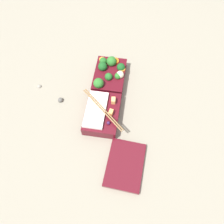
{
  "coord_description": "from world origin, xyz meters",
  "views": [
    {
      "loc": [
        0.47,
        0.09,
        0.75
      ],
      "look_at": [
        0.08,
        0.04,
        0.04
      ],
      "focal_mm": 35.0,
      "sensor_mm": 36.0,
      "label": 1
    }
  ],
  "objects": [
    {
      "name": "ground_plane",
      "position": [
        0.0,
        0.0,
        0.0
      ],
      "size": [
        3.0,
        3.0,
        0.0
      ],
      "primitive_type": "plane",
      "color": "gray"
    },
    {
      "name": "bento_tray_rice",
      "position": [
        0.09,
        0.0,
        0.03
      ],
      "size": [
        0.17,
        0.17,
        0.06
      ],
      "color": "#510F19",
      "rests_on": "ground_plane"
    },
    {
      "name": "bento_tray_vegetable",
      "position": [
        -0.1,
        -0.0,
        0.03
      ],
      "size": [
        0.17,
        0.13,
        0.08
      ],
      "color": "#510F19",
      "rests_on": "ground_plane"
    },
    {
      "name": "pebble_1",
      "position": [
        0.04,
        -0.18,
        0.01
      ],
      "size": [
        0.02,
        0.02,
        0.02
      ],
      "primitive_type": "sphere",
      "color": "#595651",
      "rests_on": "ground_plane"
    },
    {
      "name": "pebble_0",
      "position": [
        -0.02,
        -0.29,
        0.0
      ],
      "size": [
        0.02,
        0.02,
        0.02
      ],
      "primitive_type": "sphere",
      "color": "gray",
      "rests_on": "ground_plane"
    },
    {
      "name": "bento_lid",
      "position": [
        0.26,
        0.11,
        0.01
      ],
      "size": [
        0.18,
        0.13,
        0.02
      ],
      "primitive_type": "cube",
      "rotation": [
        0.0,
        0.0,
        -0.06
      ],
      "color": "#510F19",
      "rests_on": "ground_plane"
    }
  ]
}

